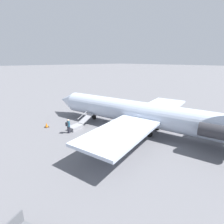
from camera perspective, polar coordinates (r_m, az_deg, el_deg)
The scene contains 5 objects.
ground_plane at distance 22.67m, azimuth 8.20°, elevation -5.63°, with size 600.00×600.00×0.00m, color slate.
airplane_main at distance 21.54m, azimuth 10.76°, elevation -0.59°, with size 28.59×21.71×7.49m.
boarding_stairs at distance 23.09m, azimuth -11.12°, elevation -4.32°, with size 1.94×4.14×1.81m.
passenger at distance 21.64m, azimuth -14.08°, elevation -4.22°, with size 0.40×0.56×1.74m.
traffic_cone_near_stairs at distance 24.61m, azimuth -20.60°, elevation -4.05°, with size 0.55×0.55×0.60m.
Camera 1 is at (-13.12, 16.40, 8.52)m, focal length 28.00 mm.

